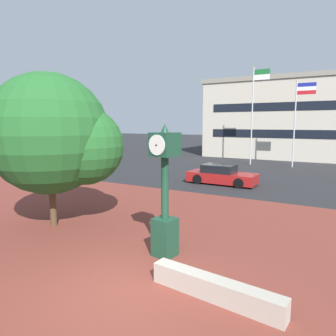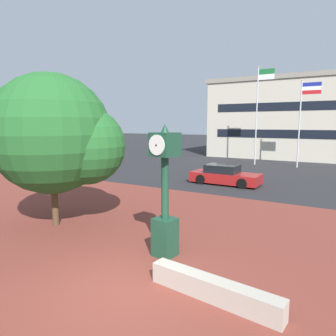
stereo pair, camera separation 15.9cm
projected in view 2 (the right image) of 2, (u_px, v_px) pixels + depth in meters
ground_plane at (122, 291)px, 7.30m from camera, size 200.00×200.00×0.00m
plaza_brick_paving at (185, 245)px, 10.05m from camera, size 44.00×14.46×0.01m
planter_wall at (213, 289)px, 6.89m from camera, size 3.22×0.76×0.50m
street_clock at (165, 195)px, 9.00m from camera, size 0.78×0.82×3.95m
plaza_tree at (59, 137)px, 11.60m from camera, size 4.88×4.54×5.83m
car_street_near at (225, 175)px, 20.22m from camera, size 4.52×1.94×1.28m
flagpole_primary at (258, 108)px, 29.12m from camera, size 1.56×0.14×9.28m
flagpole_secondary at (302, 116)px, 27.25m from camera, size 1.65×0.14×7.80m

